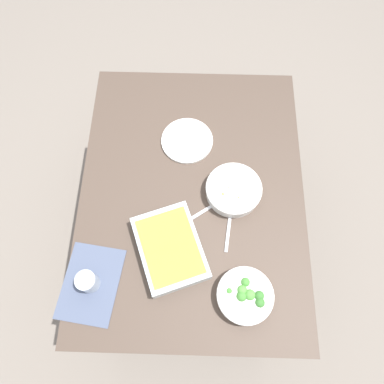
{
  "coord_description": "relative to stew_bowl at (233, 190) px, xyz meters",
  "views": [
    {
      "loc": [
        0.55,
        0.02,
        2.08
      ],
      "look_at": [
        0.0,
        0.0,
        0.74
      ],
      "focal_mm": 33.61,
      "sensor_mm": 36.0,
      "label": 1
    }
  ],
  "objects": [
    {
      "name": "placemat",
      "position": [
        0.37,
        -0.52,
        -0.03
      ],
      "size": [
        0.3,
        0.24,
        0.0
      ],
      "primitive_type": "cube",
      "rotation": [
        0.0,
        0.0,
        -0.14
      ],
      "color": "#4C5670",
      "rests_on": "dining_table"
    },
    {
      "name": "baking_dish",
      "position": [
        0.24,
        -0.24,
        0.0
      ],
      "size": [
        0.36,
        0.31,
        0.06
      ],
      "color": "silver",
      "rests_on": "dining_table"
    },
    {
      "name": "fork_on_table",
      "position": [
        0.1,
        -0.15,
        -0.03
      ],
      "size": [
        0.12,
        0.16,
        0.01
      ],
      "color": "silver",
      "rests_on": "dining_table"
    },
    {
      "name": "dining_table",
      "position": [
        -0.0,
        -0.16,
        -0.12
      ],
      "size": [
        1.2,
        0.9,
        0.74
      ],
      "color": "#4C3D33",
      "rests_on": "ground_plane"
    },
    {
      "name": "stew_bowl",
      "position": [
        0.0,
        0.0,
        0.0
      ],
      "size": [
        0.22,
        0.22,
        0.06
      ],
      "color": "silver",
      "rests_on": "dining_table"
    },
    {
      "name": "ground_plane",
      "position": [
        -0.0,
        -0.16,
        -0.77
      ],
      "size": [
        6.0,
        6.0,
        0.0
      ],
      "primitive_type": "plane",
      "color": "slate"
    },
    {
      "name": "drink_cup",
      "position": [
        0.37,
        -0.52,
        0.01
      ],
      "size": [
        0.07,
        0.07,
        0.08
      ],
      "color": "#B2BCC6",
      "rests_on": "dining_table"
    },
    {
      "name": "broccoli_bowl",
      "position": [
        0.4,
        0.03,
        -0.0
      ],
      "size": [
        0.2,
        0.2,
        0.07
      ],
      "color": "silver",
      "rests_on": "dining_table"
    },
    {
      "name": "side_plate",
      "position": [
        -0.24,
        -0.19,
        -0.03
      ],
      "size": [
        0.22,
        0.22,
        0.01
      ],
      "primitive_type": "cylinder",
      "color": "silver",
      "rests_on": "dining_table"
    },
    {
      "name": "spoon_by_stew",
      "position": [
        0.13,
        -0.02,
        -0.03
      ],
      "size": [
        0.18,
        0.04,
        0.01
      ],
      "color": "silver",
      "rests_on": "dining_table"
    }
  ]
}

